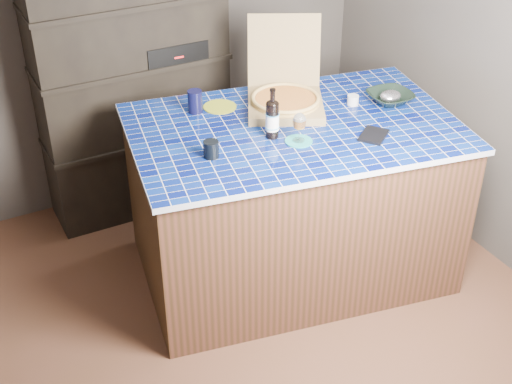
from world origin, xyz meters
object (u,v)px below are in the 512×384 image
pizza_box (285,97)px  dvd_case (374,135)px  mead_bottle (272,118)px  bowl (390,97)px  kitchen_island (292,200)px  wine_glass (299,122)px

pizza_box → dvd_case: bearing=-38.2°
mead_bottle → dvd_case: size_ratio=1.58×
pizza_box → bowl: (0.57, -0.23, -0.03)m
kitchen_island → bowl: (0.64, -0.01, 0.52)m
dvd_case → bowl: (0.33, 0.30, 0.02)m
pizza_box → mead_bottle: pizza_box is taller
kitchen_island → bowl: bowl is taller
mead_bottle → bowl: mead_bottle is taller
dvd_case → bowl: 0.44m
kitchen_island → dvd_case: dvd_case is taller
pizza_box → kitchen_island: bearing=-80.0°
kitchen_island → dvd_case: (0.31, -0.30, 0.50)m
kitchen_island → bowl: size_ratio=7.71×
pizza_box → dvd_case: (0.25, -0.52, -0.06)m
mead_bottle → pizza_box: bearing=49.4°
pizza_box → dvd_case: pizza_box is taller
pizza_box → bowl: 0.62m
pizza_box → wine_glass: (-0.14, -0.39, 0.05)m
pizza_box → mead_bottle: size_ratio=2.33×
pizza_box → bowl: bearing=5.0°
dvd_case → kitchen_island: bearing=-171.8°
kitchen_island → pizza_box: pizza_box is taller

